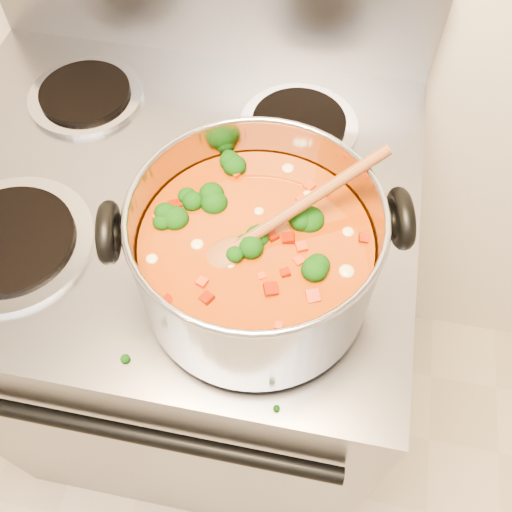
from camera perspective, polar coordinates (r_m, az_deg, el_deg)
The scene contains 4 objects.
electric_range at distance 1.28m, azimuth -6.31°, elevation -5.62°, with size 0.78×0.70×1.08m.
stockpot at distance 0.70m, azimuth -0.00°, elevation 0.03°, with size 0.36×0.30×0.18m.
wooden_spoon at distance 0.66m, azimuth 0.87°, elevation 2.75°, with size 0.21×0.18×0.09m.
cooktop_crumbs at distance 0.71m, azimuth -2.31°, elevation -14.20°, with size 0.22×0.01×0.01m.
Camera 1 is at (0.17, 0.63, 1.60)m, focal length 40.00 mm.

